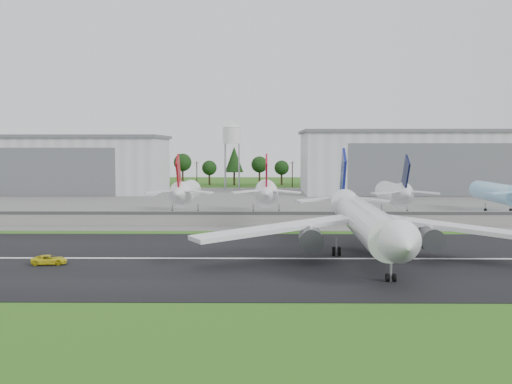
{
  "coord_description": "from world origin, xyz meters",
  "views": [
    {
      "loc": [
        8.23,
        -94.64,
        18.42
      ],
      "look_at": [
        6.88,
        40.0,
        9.0
      ],
      "focal_mm": 45.0,
      "sensor_mm": 36.0,
      "label": 1
    }
  ],
  "objects_px": {
    "parked_jet_red_a": "(184,193)",
    "parked_jet_navy": "(396,193)",
    "ground_vehicle": "(49,260)",
    "parked_jet_skyblue": "(501,193)",
    "parked_jet_red_b": "(266,192)",
    "main_airliner": "(367,230)"
  },
  "relations": [
    {
      "from": "parked_jet_red_a",
      "to": "parked_jet_navy",
      "type": "relative_size",
      "value": 1.0
    },
    {
      "from": "ground_vehicle",
      "to": "parked_jet_skyblue",
      "type": "bearing_deg",
      "value": -60.62
    },
    {
      "from": "parked_jet_red_b",
      "to": "parked_jet_navy",
      "type": "xyz_separation_m",
      "value": [
        34.66,
        -0.03,
        -0.19
      ]
    },
    {
      "from": "main_airliner",
      "to": "parked_jet_red_b",
      "type": "height_order",
      "value": "main_airliner"
    },
    {
      "from": "parked_jet_red_a",
      "to": "parked_jet_skyblue",
      "type": "distance_m",
      "value": 86.55
    },
    {
      "from": "ground_vehicle",
      "to": "parked_jet_red_b",
      "type": "relative_size",
      "value": 0.17
    },
    {
      "from": "ground_vehicle",
      "to": "parked_jet_red_a",
      "type": "relative_size",
      "value": 0.17
    },
    {
      "from": "parked_jet_navy",
      "to": "parked_jet_skyblue",
      "type": "distance_m",
      "value": 30.2
    },
    {
      "from": "parked_jet_red_b",
      "to": "parked_jet_skyblue",
      "type": "bearing_deg",
      "value": 4.39
    },
    {
      "from": "ground_vehicle",
      "to": "parked_jet_red_b",
      "type": "xyz_separation_m",
      "value": [
        34.35,
        72.39,
        5.48
      ]
    },
    {
      "from": "parked_jet_red_a",
      "to": "ground_vehicle",
      "type": "bearing_deg",
      "value": -99.72
    },
    {
      "from": "parked_jet_red_a",
      "to": "parked_jet_red_b",
      "type": "bearing_deg",
      "value": 0.02
    },
    {
      "from": "ground_vehicle",
      "to": "parked_jet_red_b",
      "type": "bearing_deg",
      "value": -34.06
    },
    {
      "from": "parked_jet_navy",
      "to": "main_airliner",
      "type": "bearing_deg",
      "value": -105.48
    },
    {
      "from": "ground_vehicle",
      "to": "main_airliner",
      "type": "bearing_deg",
      "value": -92.6
    },
    {
      "from": "parked_jet_red_a",
      "to": "parked_jet_navy",
      "type": "distance_m",
      "value": 56.62
    },
    {
      "from": "parked_jet_red_b",
      "to": "parked_jet_navy",
      "type": "relative_size",
      "value": 1.0
    },
    {
      "from": "main_airliner",
      "to": "parked_jet_red_b",
      "type": "relative_size",
      "value": 1.89
    },
    {
      "from": "main_airliner",
      "to": "ground_vehicle",
      "type": "distance_m",
      "value": 50.91
    },
    {
      "from": "parked_jet_navy",
      "to": "parked_jet_red_b",
      "type": "bearing_deg",
      "value": 179.95
    },
    {
      "from": "main_airliner",
      "to": "parked_jet_red_a",
      "type": "relative_size",
      "value": 1.89
    },
    {
      "from": "ground_vehicle",
      "to": "parked_jet_red_a",
      "type": "bearing_deg",
      "value": -18.39
    }
  ]
}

